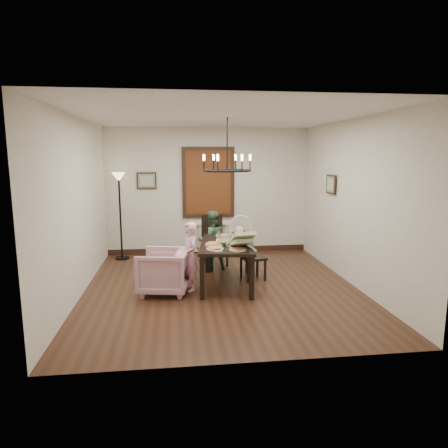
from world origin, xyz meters
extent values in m
cube|color=#452617|center=(0.00, 0.00, 0.00)|extent=(4.50, 5.00, 0.01)
cube|color=white|center=(0.00, 0.00, 2.80)|extent=(4.50, 5.00, 0.01)
cube|color=silver|center=(0.00, 2.50, 1.40)|extent=(4.50, 0.01, 2.80)
cube|color=silver|center=(-2.25, 0.00, 1.40)|extent=(0.01, 5.00, 2.80)
cube|color=silver|center=(2.25, 0.00, 1.40)|extent=(0.01, 5.00, 2.80)
cube|color=black|center=(0.11, 0.13, 0.71)|extent=(1.08, 1.67, 0.05)
cube|color=black|center=(-0.36, -0.53, 0.34)|extent=(0.07, 0.07, 0.68)
cube|color=black|center=(-0.17, 0.90, 0.34)|extent=(0.07, 0.07, 0.68)
cube|color=black|center=(0.39, -0.63, 0.34)|extent=(0.07, 0.07, 0.68)
cube|color=black|center=(0.59, 0.80, 0.34)|extent=(0.07, 0.07, 0.68)
imported|color=#D9A6B4|center=(-0.95, -0.13, 0.36)|extent=(0.91, 0.90, 0.71)
imported|color=#E9A5BD|center=(-0.53, -0.06, 0.47)|extent=(0.32, 0.39, 0.94)
imported|color=#3C6643|center=(-0.06, 1.08, 0.48)|extent=(0.55, 0.47, 0.96)
imported|color=white|center=(0.05, 0.05, 0.78)|extent=(0.33, 0.33, 0.08)
cylinder|color=tan|center=(-0.13, -0.02, 0.75)|extent=(0.28, 0.28, 0.04)
cylinder|color=silver|center=(0.25, 0.26, 0.80)|extent=(0.06, 0.06, 0.13)
cube|color=#652A14|center=(0.00, 2.46, 1.60)|extent=(1.00, 0.03, 1.40)
cube|color=black|center=(-1.35, 2.47, 1.65)|extent=(0.42, 0.03, 0.36)
cube|color=black|center=(2.21, 0.90, 1.65)|extent=(0.03, 0.42, 0.36)
torus|color=black|center=(0.11, 0.13, 1.95)|extent=(0.80, 0.80, 0.04)
camera|label=1|loc=(-0.75, -6.40, 2.19)|focal=32.00mm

